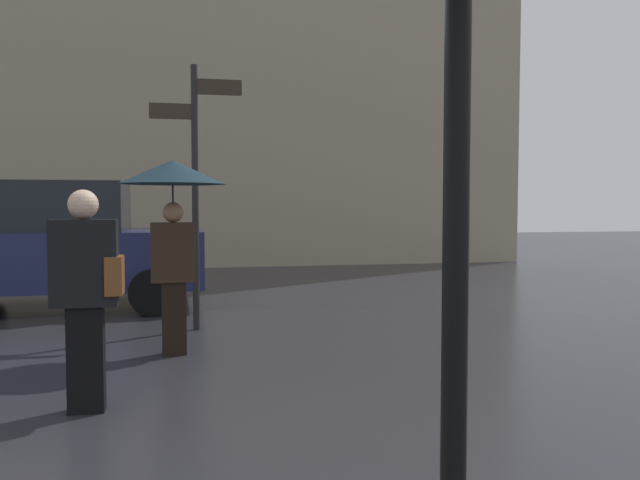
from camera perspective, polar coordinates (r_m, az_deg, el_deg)
The scene contains 4 objects.
pedestrian_with_umbrella at distance 6.58m, azimuth -12.89°, elevation 3.80°, with size 1.05×1.05×1.95m.
pedestrian_with_bag at distance 4.95m, azimuth -19.91°, elevation -3.89°, with size 0.50×0.24×1.61m.
parked_car_left at distance 10.02m, azimuth -22.20°, elevation -0.37°, with size 4.00×2.00×1.83m.
street_signpost at distance 7.84m, azimuth -10.96°, elevation 6.01°, with size 1.08×0.08×3.15m.
Camera 1 is at (-0.69, -2.45, 1.50)m, focal length 36.18 mm.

